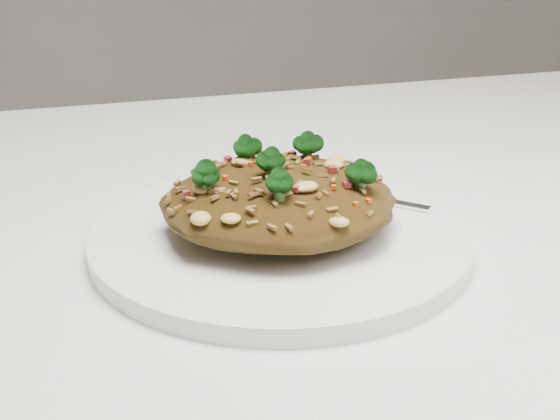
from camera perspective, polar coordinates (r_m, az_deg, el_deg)
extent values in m
cube|color=silver|center=(0.65, 8.60, -1.50)|extent=(1.20, 0.80, 0.04)
cylinder|color=white|center=(0.57, 0.00, -2.05)|extent=(0.27, 0.27, 0.01)
ellipsoid|color=brown|center=(0.56, 0.00, 0.62)|extent=(0.17, 0.15, 0.04)
ellipsoid|color=#063206|center=(0.58, -2.55, 4.66)|extent=(0.02, 0.02, 0.02)
ellipsoid|color=#063206|center=(0.59, 2.04, 4.89)|extent=(0.02, 0.02, 0.02)
ellipsoid|color=#063206|center=(0.51, -0.03, 2.07)|extent=(0.02, 0.02, 0.02)
ellipsoid|color=#063206|center=(0.53, -5.42, 2.55)|extent=(0.02, 0.02, 0.02)
ellipsoid|color=#063206|center=(0.54, -0.58, 3.69)|extent=(0.02, 0.02, 0.02)
ellipsoid|color=#063206|center=(0.54, 5.94, 2.79)|extent=(0.02, 0.02, 0.02)
cube|color=silver|center=(0.61, 7.90, 0.62)|extent=(0.08, 0.08, 0.00)
cube|color=silver|center=(0.65, -0.08, 2.17)|extent=(0.04, 0.04, 0.00)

